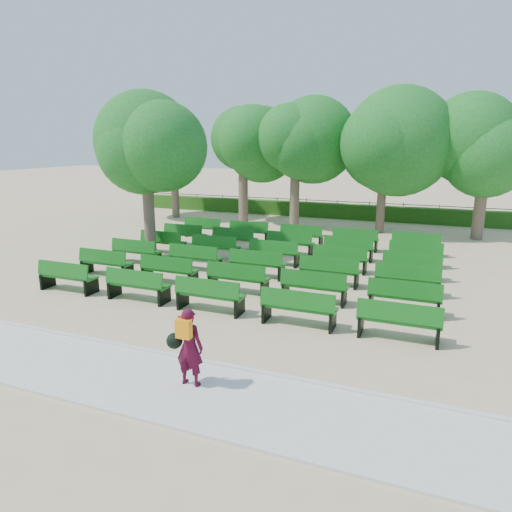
{
  "coord_description": "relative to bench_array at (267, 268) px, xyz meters",
  "views": [
    {
      "loc": [
        6.75,
        -14.17,
        4.67
      ],
      "look_at": [
        1.56,
        -1.0,
        1.1
      ],
      "focal_mm": 32.0,
      "sensor_mm": 36.0,
      "label": 1
    }
  ],
  "objects": [
    {
      "name": "tree_among",
      "position": [
        -5.27,
        0.26,
        3.9
      ],
      "size": [
        4.24,
        4.24,
        5.93
      ],
      "color": "brown",
      "rests_on": "ground"
    },
    {
      "name": "ground",
      "position": [
        -1.15,
        -1.19,
        -0.1
      ],
      "size": [
        120.0,
        120.0,
        0.0
      ],
      "primitive_type": "plane",
      "color": "tan"
    },
    {
      "name": "bench_array",
      "position": [
        0.0,
        0.0,
        0.0
      ],
      "size": [
        1.99,
        0.68,
        1.24
      ],
      "rotation": [
        0.0,
        0.0,
        0.03
      ],
      "color": "#116216",
      "rests_on": "ground"
    },
    {
      "name": "hedge",
      "position": [
        -1.15,
        12.81,
        0.35
      ],
      "size": [
        26.0,
        0.7,
        0.9
      ],
      "primitive_type": "cube",
      "color": "#265816",
      "rests_on": "ground"
    },
    {
      "name": "tree_line",
      "position": [
        -1.15,
        8.81,
        -0.1
      ],
      "size": [
        21.8,
        6.8,
        7.04
      ],
      "primitive_type": null,
      "color": "#1D6E23",
      "rests_on": "ground"
    },
    {
      "name": "person",
      "position": [
        1.44,
        -8.37,
        0.77
      ],
      "size": [
        0.74,
        0.44,
        1.56
      ],
      "rotation": [
        0.0,
        0.0,
        3.16
      ],
      "color": "#44091F",
      "rests_on": "ground"
    },
    {
      "name": "fence",
      "position": [
        -1.15,
        13.21,
        -0.1
      ],
      "size": [
        26.0,
        0.1,
        1.02
      ],
      "primitive_type": null,
      "color": "black",
      "rests_on": "ground"
    },
    {
      "name": "curb",
      "position": [
        -1.15,
        -7.44,
        -0.05
      ],
      "size": [
        30.0,
        0.12,
        0.1
      ],
      "primitive_type": "cube",
      "color": "silver",
      "rests_on": "ground"
    },
    {
      "name": "paving",
      "position": [
        -1.15,
        -8.59,
        -0.07
      ],
      "size": [
        30.0,
        2.2,
        0.06
      ],
      "primitive_type": "cube",
      "color": "silver",
      "rests_on": "ground"
    }
  ]
}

